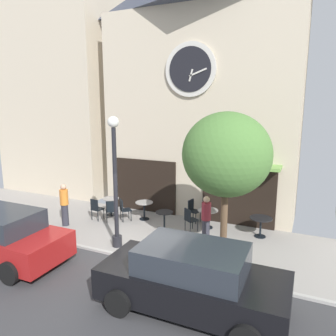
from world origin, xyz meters
The scene contains 19 objects.
ground_plane centered at (0.00, -0.60, -0.02)m, with size 29.30×9.81×0.13m.
clock_building centered at (0.19, 5.32, 5.48)m, with size 8.16×3.30×10.60m.
neighbor_building_left centered at (-7.83, 6.30, 7.58)m, with size 6.18×4.02×15.15m.
street_lamp centered at (-1.00, 0.63, 2.19)m, with size 0.36×0.36×4.32m.
street_tree centered at (2.53, 0.97, 3.28)m, with size 2.54×2.29×4.50m.
cafe_table_near_door centered at (-2.93, 3.13, 0.52)m, with size 0.69×0.69×0.75m.
cafe_table_center centered at (-1.39, 3.25, 0.53)m, with size 0.72×0.72×0.74m.
cafe_table_near_curb centered at (-0.10, 2.44, 0.51)m, with size 0.64×0.64×0.76m.
cafe_table_leftmost centered at (1.27, 3.44, 0.53)m, with size 0.78×0.78×0.72m.
cafe_table_center_left centered at (3.25, 3.41, 0.53)m, with size 0.79×0.79×0.72m.
cafe_chair_near_lamp centered at (-3.13, 2.36, 0.53)m, with size 0.44×0.44×0.90m.
cafe_chair_facing_street centered at (0.78, 2.79, 0.53)m, with size 0.56×0.56×0.90m.
cafe_chair_facing_wall centered at (0.52, 3.85, 0.53)m, with size 0.48×0.48×0.90m.
cafe_chair_outer centered at (-2.07, 2.77, 0.53)m, with size 0.57×0.57×0.90m.
cafe_chair_mid_row centered at (-2.46, 2.44, 0.53)m, with size 0.56×0.56×0.90m.
pedestrian_maroon centered at (1.63, 2.07, 0.86)m, with size 0.45×0.45×1.67m.
pedestrian_orange centered at (-3.89, 1.38, 0.86)m, with size 0.44×0.44×1.67m.
parked_car_red centered at (-3.73, -1.61, 0.76)m, with size 4.31×2.04×1.55m.
parked_car_black centered at (2.45, -1.50, 0.76)m, with size 4.32×2.05×1.55m.
Camera 1 is at (4.74, -7.88, 4.73)m, focal length 34.57 mm.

